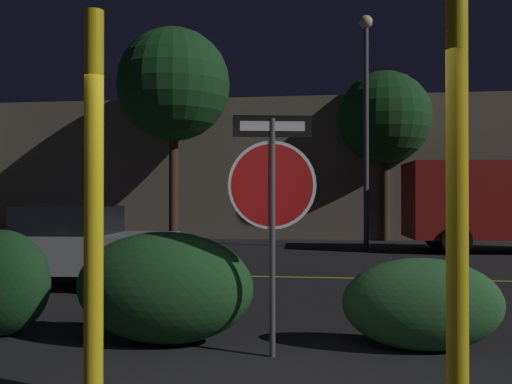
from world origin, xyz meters
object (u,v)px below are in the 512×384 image
object	(u,v)px
delivery_truck	(508,201)
passing_car_2	(64,246)
tree_0	(174,85)
yellow_pole_right	(457,177)
tree_2	(385,118)
hedge_bush_1	(1,283)
hedge_bush_2	(164,288)
stop_sign	(272,187)
yellow_pole_left	(94,217)
street_lamp	(366,105)
hedge_bush_3	(422,304)

from	to	relation	value
delivery_truck	passing_car_2	bearing A→B (deg)	-54.82
tree_0	yellow_pole_right	bearing A→B (deg)	-68.55
tree_0	tree_2	world-z (taller)	tree_0
tree_0	hedge_bush_1	bearing A→B (deg)	-82.63
hedge_bush_2	yellow_pole_right	bearing A→B (deg)	-45.54
hedge_bush_2	passing_car_2	xyz separation A→B (m)	(-2.98, 3.66, 0.10)
stop_sign	yellow_pole_left	world-z (taller)	yellow_pole_left
hedge_bush_1	stop_sign	bearing A→B (deg)	-7.83
stop_sign	street_lamp	world-z (taller)	street_lamp
yellow_pole_left	street_lamp	world-z (taller)	street_lamp
yellow_pole_left	delivery_truck	size ratio (longest dim) A/B	0.52
hedge_bush_3	delivery_truck	world-z (taller)	delivery_truck
passing_car_2	tree_2	xyz separation A→B (m)	(6.74, 11.63, 3.79)
hedge_bush_2	tree_2	distance (m)	16.22
tree_2	delivery_truck	bearing A→B (deg)	-49.88
hedge_bush_1	hedge_bush_2	size ratio (longest dim) A/B	0.62
tree_2	hedge_bush_3	bearing A→B (deg)	-93.63
passing_car_2	tree_2	world-z (taller)	tree_2
yellow_pole_left	passing_car_2	bearing A→B (deg)	118.02
passing_car_2	street_lamp	size ratio (longest dim) A/B	0.57
yellow_pole_right	street_lamp	size ratio (longest dim) A/B	0.48
delivery_truck	hedge_bush_2	bearing A→B (deg)	-34.23
hedge_bush_2	delivery_truck	size ratio (longest dim) A/B	0.35
hedge_bush_1	tree_2	xyz separation A→B (m)	(5.76, 15.19, 3.89)
yellow_pole_left	yellow_pole_right	distance (m)	2.48
hedge_bush_3	street_lamp	world-z (taller)	street_lamp
hedge_bush_2	passing_car_2	bearing A→B (deg)	129.16
stop_sign	hedge_bush_1	xyz separation A→B (m)	(-3.25, 0.45, -1.10)
hedge_bush_2	hedge_bush_1	bearing A→B (deg)	177.33
stop_sign	yellow_pole_left	distance (m)	2.19
yellow_pole_left	hedge_bush_3	bearing A→B (deg)	41.25
delivery_truck	street_lamp	world-z (taller)	street_lamp
passing_car_2	tree_0	bearing A→B (deg)	0.51
hedge_bush_1	delivery_truck	size ratio (longest dim) A/B	0.22
stop_sign	passing_car_2	xyz separation A→B (m)	(-4.23, 4.01, -1.00)
hedge_bush_1	delivery_truck	world-z (taller)	delivery_truck
hedge_bush_3	delivery_truck	distance (m)	12.18
hedge_bush_3	passing_car_2	xyz separation A→B (m)	(-5.77, 3.58, 0.23)
hedge_bush_2	street_lamp	size ratio (longest dim) A/B	0.28
street_lamp	tree_2	world-z (taller)	street_lamp
stop_sign	delivery_truck	world-z (taller)	delivery_truck
stop_sign	street_lamp	distance (m)	12.41
yellow_pole_left	tree_0	world-z (taller)	tree_0
hedge_bush_3	street_lamp	size ratio (longest dim) A/B	0.23
stop_sign	hedge_bush_1	distance (m)	3.46
hedge_bush_1	street_lamp	size ratio (longest dim) A/B	0.17
stop_sign	yellow_pole_left	xyz separation A→B (m)	(-1.09, -1.88, -0.24)
hedge_bush_3	street_lamp	xyz separation A→B (m)	(0.08, 11.57, 3.95)
stop_sign	passing_car_2	world-z (taller)	stop_sign
hedge_bush_3	passing_car_2	size ratio (longest dim) A/B	0.41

